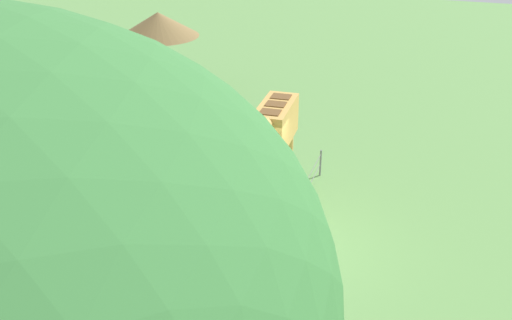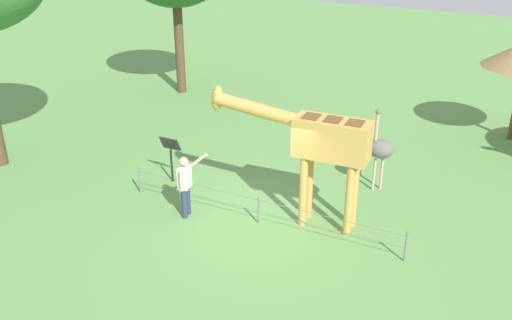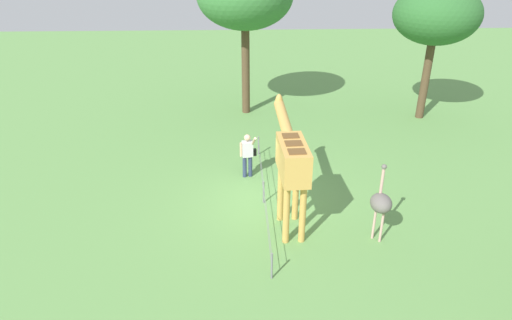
# 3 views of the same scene
# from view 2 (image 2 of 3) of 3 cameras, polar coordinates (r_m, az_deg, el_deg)

# --- Properties ---
(ground_plane) EXTENTS (60.00, 60.00, 0.00)m
(ground_plane) POSITION_cam_2_polar(r_m,az_deg,el_deg) (13.87, 0.67, -5.97)
(ground_plane) COLOR #60934C
(giraffe) EXTENTS (3.91, 0.78, 3.13)m
(giraffe) POSITION_cam_2_polar(r_m,az_deg,el_deg) (12.87, 6.18, 1.90)
(giraffe) COLOR gold
(giraffe) RESTS_ON ground_plane
(visitor) EXTENTS (0.67, 0.57, 1.68)m
(visitor) POSITION_cam_2_polar(r_m,az_deg,el_deg) (13.69, -7.14, -2.29)
(visitor) COLOR navy
(visitor) RESTS_ON ground_plane
(ostrich) EXTENTS (0.70, 0.56, 2.25)m
(ostrich) POSITION_cam_2_polar(r_m,az_deg,el_deg) (15.06, 12.41, 1.08)
(ostrich) COLOR #CC9E93
(ostrich) RESTS_ON ground_plane
(info_sign) EXTENTS (0.56, 0.21, 1.32)m
(info_sign) POSITION_cam_2_polar(r_m,az_deg,el_deg) (15.40, -8.60, 1.03)
(info_sign) COLOR black
(info_sign) RESTS_ON ground_plane
(wire_fence) EXTENTS (7.05, 0.05, 0.75)m
(wire_fence) POSITION_cam_2_polar(r_m,az_deg,el_deg) (13.49, 0.27, -4.93)
(wire_fence) COLOR slate
(wire_fence) RESTS_ON ground_plane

